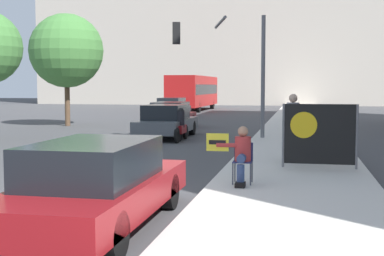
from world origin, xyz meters
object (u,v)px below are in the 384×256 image
(parked_car_curbside, at_px, (97,184))
(car_on_road_nearest, at_px, (167,121))
(city_bus_on_road, at_px, (193,91))
(car_on_road_midblock, at_px, (171,115))
(car_on_road_distant, at_px, (172,108))
(protest_banner, at_px, (319,134))
(jogger_on_sidewalk, at_px, (293,127))
(traffic_light_pole, at_px, (227,53))
(motorcycle_on_road, at_px, (181,127))
(street_tree_midblock, at_px, (66,51))
(seated_protester, at_px, (241,153))

(parked_car_curbside, height_order, car_on_road_nearest, car_on_road_nearest)
(parked_car_curbside, relative_size, city_bus_on_road, 0.41)
(car_on_road_midblock, distance_m, car_on_road_distant, 9.01)
(protest_banner, height_order, car_on_road_midblock, protest_banner)
(parked_car_curbside, bearing_deg, jogger_on_sidewalk, 68.20)
(car_on_road_distant, bearing_deg, city_bus_on_road, 93.80)
(jogger_on_sidewalk, xyz_separation_m, car_on_road_distant, (-8.57, 21.19, -0.40))
(parked_car_curbside, bearing_deg, traffic_light_pole, 89.17)
(car_on_road_nearest, relative_size, car_on_road_distant, 1.01)
(traffic_light_pole, relative_size, car_on_road_midblock, 1.17)
(car_on_road_nearest, bearing_deg, motorcycle_on_road, -54.84)
(jogger_on_sidewalk, height_order, car_on_road_nearest, jogger_on_sidewalk)
(car_on_road_nearest, distance_m, street_tree_midblock, 9.54)
(parked_car_curbside, height_order, motorcycle_on_road, parked_car_curbside)
(jogger_on_sidewalk, height_order, car_on_road_distant, jogger_on_sidewalk)
(seated_protester, xyz_separation_m, protest_banner, (1.67, 2.56, 0.20))
(car_on_road_midblock, bearing_deg, car_on_road_distant, 103.35)
(jogger_on_sidewalk, xyz_separation_m, protest_banner, (0.67, -1.15, -0.09))
(protest_banner, distance_m, city_bus_on_road, 35.00)
(car_on_road_midblock, bearing_deg, parked_car_curbside, -79.47)
(car_on_road_distant, height_order, street_tree_midblock, street_tree_midblock)
(seated_protester, xyz_separation_m, traffic_light_pole, (-1.66, 9.91, 2.68))
(car_on_road_distant, distance_m, motorcycle_on_road, 15.79)
(seated_protester, xyz_separation_m, jogger_on_sidewalk, (1.00, 3.71, 0.29))
(motorcycle_on_road, relative_size, street_tree_midblock, 0.35)
(traffic_light_pole, height_order, parked_car_curbside, traffic_light_pole)
(traffic_light_pole, height_order, street_tree_midblock, street_tree_midblock)
(car_on_road_midblock, height_order, car_on_road_distant, car_on_road_distant)
(protest_banner, distance_m, car_on_road_nearest, 10.39)
(car_on_road_distant, bearing_deg, car_on_road_midblock, -76.65)
(parked_car_curbside, xyz_separation_m, car_on_road_midblock, (-3.64, 19.57, -0.00))
(traffic_light_pole, height_order, car_on_road_nearest, traffic_light_pole)
(motorcycle_on_road, bearing_deg, street_tree_midblock, 139.72)
(protest_banner, relative_size, motorcycle_on_road, 0.86)
(seated_protester, bearing_deg, jogger_on_sidewalk, 84.50)
(protest_banner, bearing_deg, motorcycle_on_road, 125.91)
(car_on_road_midblock, xyz_separation_m, motorcycle_on_road, (2.02, -6.48, -0.12))
(protest_banner, xyz_separation_m, street_tree_midblock, (-13.12, 13.86, 3.12))
(car_on_road_midblock, xyz_separation_m, street_tree_midblock, (-5.96, 0.28, 3.44))
(parked_car_curbside, distance_m, motorcycle_on_road, 13.19)
(traffic_light_pole, distance_m, car_on_road_midblock, 7.83)
(parked_car_curbside, distance_m, city_bus_on_road, 40.06)
(protest_banner, bearing_deg, jogger_on_sidewalk, 120.02)
(seated_protester, xyz_separation_m, car_on_road_nearest, (-4.41, 10.98, -0.09))
(jogger_on_sidewalk, distance_m, motorcycle_on_road, 7.46)
(protest_banner, bearing_deg, city_bus_on_road, 106.57)
(parked_car_curbside, relative_size, car_on_road_distant, 1.03)
(seated_protester, bearing_deg, traffic_light_pole, 109.10)
(protest_banner, relative_size, car_on_road_nearest, 0.40)
(motorcycle_on_road, bearing_deg, car_on_road_nearest, 125.16)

